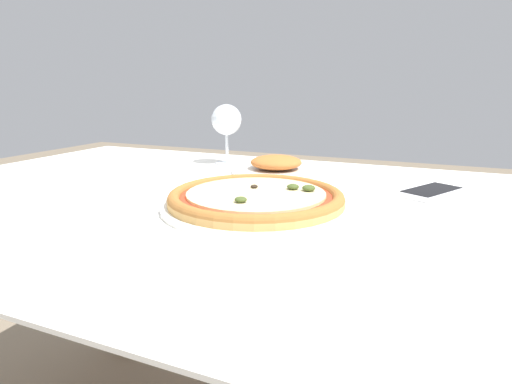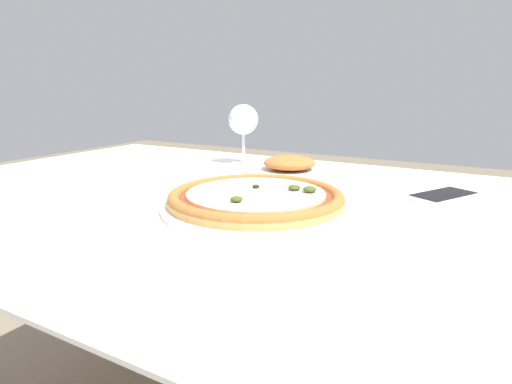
# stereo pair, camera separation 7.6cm
# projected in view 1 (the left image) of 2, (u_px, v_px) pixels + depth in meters

# --- Properties ---
(dining_table) EXTENTS (1.36, 0.95, 0.74)m
(dining_table) POSITION_uv_depth(u_px,v_px,m) (204.00, 236.00, 0.88)
(dining_table) COLOR #997047
(dining_table) RESTS_ON ground_plane
(pizza_plate) EXTENTS (0.34, 0.34, 0.04)m
(pizza_plate) POSITION_uv_depth(u_px,v_px,m) (256.00, 199.00, 0.76)
(pizza_plate) COLOR white
(pizza_plate) RESTS_ON dining_table
(fork) EXTENTS (0.04, 0.17, 0.00)m
(fork) POSITION_uv_depth(u_px,v_px,m) (11.00, 180.00, 0.99)
(fork) COLOR silver
(fork) RESTS_ON dining_table
(wine_glass_far_left) EXTENTS (0.08, 0.08, 0.16)m
(wine_glass_far_left) POSITION_uv_depth(u_px,v_px,m) (226.00, 121.00, 1.17)
(wine_glass_far_left) COLOR silver
(wine_glass_far_left) RESTS_ON dining_table
(cell_phone) EXTENTS (0.13, 0.16, 0.01)m
(cell_phone) POSITION_uv_depth(u_px,v_px,m) (431.00, 192.00, 0.86)
(cell_phone) COLOR white
(cell_phone) RESTS_ON dining_table
(side_plate) EXTENTS (0.22, 0.22, 0.04)m
(side_plate) POSITION_uv_depth(u_px,v_px,m) (276.00, 166.00, 1.07)
(side_plate) COLOR white
(side_plate) RESTS_ON dining_table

